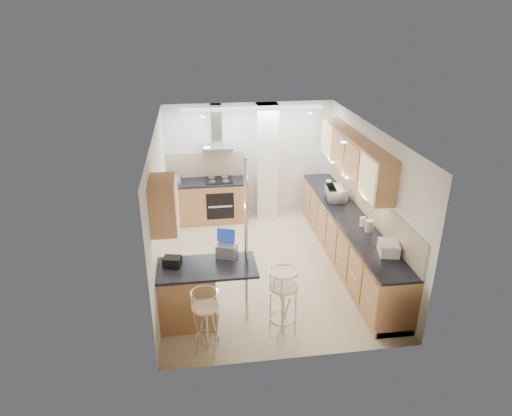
{
  "coord_description": "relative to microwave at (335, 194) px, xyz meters",
  "views": [
    {
      "loc": [
        -1.18,
        -7.06,
        4.29
      ],
      "look_at": [
        -0.16,
        0.2,
        1.07
      ],
      "focal_mm": 32.0,
      "sensor_mm": 36.0,
      "label": 1
    }
  ],
  "objects": [
    {
      "name": "kettle",
      "position": [
        -2.98,
        1.28,
        -0.03
      ],
      "size": [
        0.16,
        0.16,
        0.2
      ],
      "primitive_type": "cylinder",
      "color": "#B2B6B7",
      "rests_on": "back_counter"
    },
    {
      "name": "back_counter",
      "position": [
        -2.38,
        1.41,
        -0.59
      ],
      "size": [
        1.7,
        0.63,
        0.92
      ],
      "color": "#AC6F45",
      "rests_on": "ground"
    },
    {
      "name": "bread_bin",
      "position": [
        0.18,
        -2.11,
        -0.04
      ],
      "size": [
        0.35,
        0.4,
        0.19
      ],
      "primitive_type": "cube",
      "rotation": [
        0.0,
        0.0,
        -0.21
      ],
      "color": "white",
      "rests_on": "right_counter"
    },
    {
      "name": "room_shell",
      "position": [
        -1.11,
        -0.32,
        0.49
      ],
      "size": [
        3.64,
        4.84,
        2.51
      ],
      "color": "white",
      "rests_on": "ground"
    },
    {
      "name": "jar_a",
      "position": [
        0.17,
        -0.04,
        -0.04
      ],
      "size": [
        0.14,
        0.14,
        0.2
      ],
      "primitive_type": "cylinder",
      "rotation": [
        0.0,
        0.0,
        0.14
      ],
      "color": "white",
      "rests_on": "right_counter"
    },
    {
      "name": "bar_stool_end",
      "position": [
        -1.5,
        -2.55,
        -0.54
      ],
      "size": [
        0.59,
        0.59,
        1.03
      ],
      "primitive_type": null,
      "rotation": [
        0.0,
        0.0,
        0.62
      ],
      "color": "#DEAF77",
      "rests_on": "ground"
    },
    {
      "name": "bag",
      "position": [
        -3.01,
        -2.05,
        -0.05
      ],
      "size": [
        0.28,
        0.23,
        0.13
      ],
      "primitive_type": "cube",
      "rotation": [
        0.0,
        0.0,
        -0.24
      ],
      "color": "black",
      "rests_on": "peninsula"
    },
    {
      "name": "peninsula",
      "position": [
        -2.56,
        -2.14,
        -0.58
      ],
      "size": [
        1.47,
        0.72,
        0.94
      ],
      "color": "#AC6F45",
      "rests_on": "ground"
    },
    {
      "name": "jar_b",
      "position": [
        0.07,
        0.7,
        -0.06
      ],
      "size": [
        0.13,
        0.13,
        0.15
      ],
      "primitive_type": "cylinder",
      "rotation": [
        0.0,
        0.0,
        0.24
      ],
      "color": "white",
      "rests_on": "right_counter"
    },
    {
      "name": "microwave",
      "position": [
        0.0,
        0.0,
        0.0
      ],
      "size": [
        0.38,
        0.52,
        0.27
      ],
      "primitive_type": "imported",
      "rotation": [
        0.0,
        0.0,
        1.45
      ],
      "color": "silver",
      "rests_on": "right_counter"
    },
    {
      "name": "right_counter",
      "position": [
        0.07,
        -0.69,
        -0.59
      ],
      "size": [
        0.63,
        4.4,
        0.92
      ],
      "color": "#AC6F45",
      "rests_on": "ground"
    },
    {
      "name": "jar_d",
      "position": [
        0.13,
        -1.14,
        -0.06
      ],
      "size": [
        0.13,
        0.13,
        0.16
      ],
      "primitive_type": "cylinder",
      "rotation": [
        0.0,
        0.0,
        0.44
      ],
      "color": "silver",
      "rests_on": "right_counter"
    },
    {
      "name": "bar_stool_near",
      "position": [
        -2.59,
        -2.78,
        -0.58
      ],
      "size": [
        0.42,
        0.42,
        0.95
      ],
      "primitive_type": null,
      "rotation": [
        0.0,
        0.0,
        0.08
      ],
      "color": "#DEAF77",
      "rests_on": "ground"
    },
    {
      "name": "ground",
      "position": [
        -1.43,
        -0.69,
        -1.05
      ],
      "size": [
        4.8,
        4.8,
        0.0
      ],
      "primitive_type": "plane",
      "color": "beige",
      "rests_on": "ground"
    },
    {
      "name": "jar_c",
      "position": [
        0.16,
        -1.35,
        -0.04
      ],
      "size": [
        0.16,
        0.16,
        0.19
      ],
      "primitive_type": "cylinder",
      "rotation": [
        0.0,
        0.0,
        -0.19
      ],
      "color": "beige",
      "rests_on": "right_counter"
    },
    {
      "name": "laptop",
      "position": [
        -2.22,
        -1.9,
        -0.02
      ],
      "size": [
        0.34,
        0.3,
        0.2
      ],
      "primitive_type": "cube",
      "rotation": [
        0.0,
        0.0,
        -0.37
      ],
      "color": "#94979B",
      "rests_on": "peninsula"
    }
  ]
}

